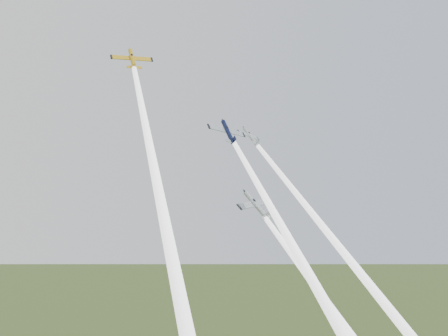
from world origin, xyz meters
The scene contains 7 objects.
plane_yellow centered at (-15.88, 1.95, 113.08)m, with size 8.26×8.20×1.29m, color gold, non-canonical shape.
smoke_trail_yellow centered at (-20.79, -24.54, 83.93)m, with size 2.21×2.21×72.98m, color white, non-canonical shape.
plane_navy centered at (3.21, -1.95, 99.80)m, with size 8.80×8.73×1.38m, color #0C1335, non-canonical shape.
smoke_trail_navy centered at (4.10, -24.40, 75.49)m, with size 2.21×2.21×59.82m, color white, non-canonical shape.
plane_silver_right centered at (11.83, 3.33, 100.23)m, with size 6.90×6.84×1.08m, color silver, non-canonical shape.
smoke_trail_silver_right centered at (19.62, -19.46, 74.18)m, with size 2.21×2.21×64.55m, color white, non-canonical shape.
plane_silver_low centered at (4.87, -9.80, 84.83)m, with size 8.77×8.70×1.37m, color #A2A9B0, non-canonical shape.
Camera 1 is at (-52.85, -98.97, 82.50)m, focal length 45.00 mm.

